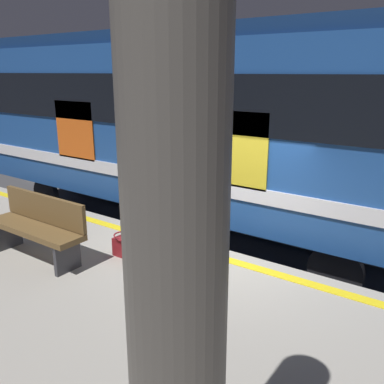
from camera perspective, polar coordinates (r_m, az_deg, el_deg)
name	(u,v)px	position (r m, az deg, el deg)	size (l,w,h in m)	color
ground_plane	(212,298)	(6.78, 2.77, -14.44)	(23.95, 23.95, 0.00)	#3D3D3F
platform	(91,359)	(4.97, -13.84, -21.57)	(13.94, 4.95, 0.90)	#9E998E
safety_line	(202,252)	(6.13, 1.37, -8.33)	(13.66, 0.16, 0.01)	yellow
track_rail_near	(249,264)	(7.71, 7.91, -9.87)	(18.12, 0.08, 0.16)	slate
track_rail_far	(281,239)	(8.91, 12.20, -6.39)	(18.12, 0.08, 0.16)	slate
train_carriage	(188,118)	(8.56, -0.50, 10.24)	(10.75, 2.78, 4.04)	#1E478C
passenger	(156,191)	(5.53, -5.06, 0.13)	(0.57, 0.55, 1.73)	brown
handbag	(124,246)	(6.05, -9.40, -7.39)	(0.30, 0.28, 0.33)	maroon
station_column	(176,253)	(1.72, -2.23, -8.45)	(0.44, 0.44, 3.68)	#59544C
bench	(38,225)	(6.20, -20.51, -4.26)	(1.69, 0.44, 0.90)	brown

